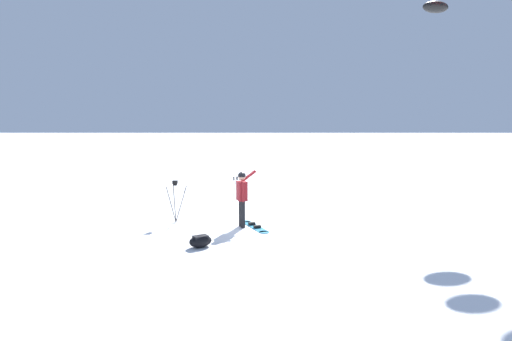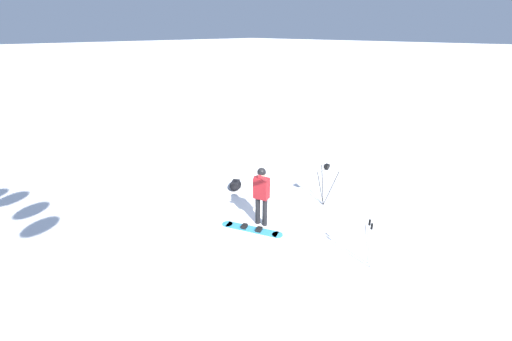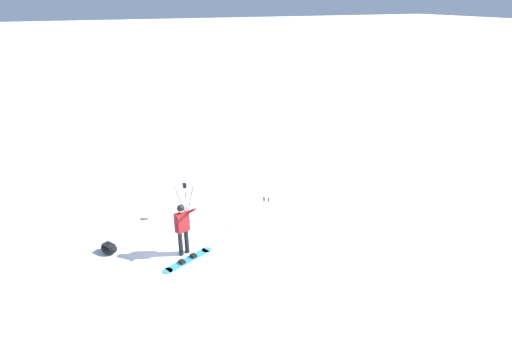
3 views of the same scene
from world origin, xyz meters
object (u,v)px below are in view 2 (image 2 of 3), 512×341
Objects in this scene: gear_bag_large at (235,185)px; camera_tripod at (326,176)px; ski_poles at (369,237)px; snowboard at (252,229)px; snowboarder at (261,191)px.

gear_bag_large is 3.16m from camera_tripod.
gear_bag_large is at bearing -6.85° from ski_poles.
ski_poles is at bearing 173.15° from gear_bag_large.
camera_tripod reaches higher than snowboard.
ski_poles is (-2.98, -0.76, 0.78)m from snowboard.
snowboarder is 1.11m from snowboard.
snowboard is at bearing 90.90° from snowboarder.
gear_bag_large is 0.61× the size of ski_poles.
snowboard is 2.29× the size of gear_bag_large.
camera_tripod is 2.99m from ski_poles.
snowboard is 2.59m from gear_bag_large.
snowboarder is at bearing 7.22° from ski_poles.
snowboard is 1.39× the size of ski_poles.
camera_tripod is (-0.62, -2.59, 0.96)m from snowboard.
ski_poles is at bearing 142.28° from camera_tripod.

